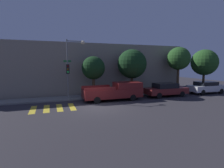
{
  "coord_description": "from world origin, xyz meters",
  "views": [
    {
      "loc": [
        -3.56,
        -13.67,
        3.53
      ],
      "look_at": [
        2.02,
        2.1,
        1.6
      ],
      "focal_mm": 28.0,
      "sensor_mm": 36.0,
      "label": 1
    }
  ],
  "objects": [
    {
      "name": "building_row",
      "position": [
        0.0,
        8.7,
        2.93
      ],
      "size": [
        26.0,
        6.0,
        5.86
      ],
      "primitive_type": "cube",
      "color": "gray",
      "rests_on": "ground"
    },
    {
      "name": "ground_plane",
      "position": [
        0.0,
        0.0,
        0.0
      ],
      "size": [
        60.0,
        60.0,
        0.0
      ],
      "primitive_type": "plane",
      "color": "#2D2B30"
    },
    {
      "name": "sedan_middle",
      "position": [
        14.0,
        2.1,
        0.76
      ],
      "size": [
        4.53,
        1.84,
        1.43
      ],
      "color": "silver",
      "rests_on": "ground"
    },
    {
      "name": "traffic_light_pole",
      "position": [
        -1.65,
        3.37,
        3.65
      ],
      "size": [
        2.06,
        0.56,
        5.83
      ],
      "color": "slate",
      "rests_on": "ground"
    },
    {
      "name": "crosswalk",
      "position": [
        -3.45,
        0.8,
        0.0
      ],
      "size": [
        3.41,
        2.6,
        0.0
      ],
      "color": "gold",
      "rests_on": "ground"
    },
    {
      "name": "tree_far_end",
      "position": [
        11.35,
        3.96,
        4.16
      ],
      "size": [
        2.78,
        2.78,
        5.58
      ],
      "color": "#4C3823",
      "rests_on": "ground"
    },
    {
      "name": "pickup_truck",
      "position": [
        2.38,
        2.1,
        0.88
      ],
      "size": [
        5.72,
        1.96,
        1.73
      ],
      "color": "maroon",
      "rests_on": "ground"
    },
    {
      "name": "tree_midblock",
      "position": [
        5.03,
        3.96,
        3.51
      ],
      "size": [
        3.23,
        3.23,
        5.14
      ],
      "color": "#42301E",
      "rests_on": "ground"
    },
    {
      "name": "tree_near_corner",
      "position": [
        0.64,
        3.96,
        3.09
      ],
      "size": [
        2.4,
        2.4,
        4.32
      ],
      "color": "#4C3823",
      "rests_on": "ground"
    },
    {
      "name": "tree_behind_truck",
      "position": [
        15.5,
        3.96,
        3.71
      ],
      "size": [
        3.36,
        3.36,
        5.41
      ],
      "color": "#4C3823",
      "rests_on": "ground"
    },
    {
      "name": "sidewalk",
      "position": [
        0.0,
        4.25,
        0.07
      ],
      "size": [
        26.0,
        2.1,
        0.14
      ],
      "primitive_type": "cube",
      "color": "slate",
      "rests_on": "ground"
    },
    {
      "name": "sedan_near_corner",
      "position": [
        8.24,
        2.1,
        0.76
      ],
      "size": [
        4.69,
        1.82,
        1.46
      ],
      "color": "maroon",
      "rests_on": "ground"
    }
  ]
}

